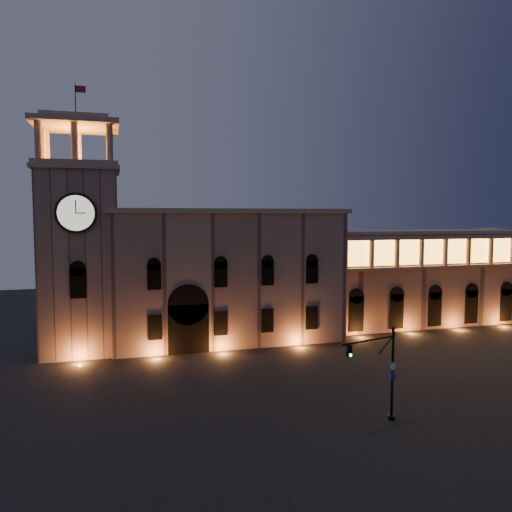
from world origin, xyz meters
The scene contains 5 objects.
ground centered at (0.00, 0.00, 0.00)m, with size 160.00×160.00×0.00m, color black.
government_building centered at (-2.08, 21.93, 8.77)m, with size 30.80×12.80×17.60m.
clock_tower centered at (-20.50, 20.98, 12.50)m, with size 9.80×9.80×32.40m.
colonnade_wing centered at (32.00, 23.92, 7.33)m, with size 40.60×11.50×14.50m.
traffic_light centered at (4.10, -8.60, 4.06)m, with size 5.48×1.76×7.74m.
Camera 1 is at (-16.71, -43.36, 16.61)m, focal length 35.00 mm.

